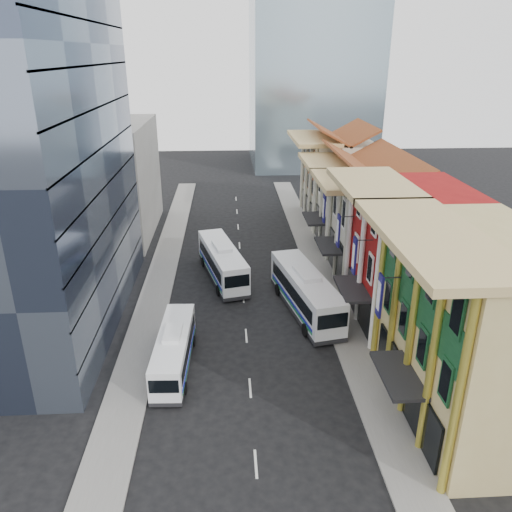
{
  "coord_description": "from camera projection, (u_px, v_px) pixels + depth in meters",
  "views": [
    {
      "loc": [
        -1.25,
        -20.91,
        21.88
      ],
      "look_at": [
        1.06,
        19.23,
        5.43
      ],
      "focal_mm": 35.0,
      "sensor_mm": 36.0,
      "label": 1
    }
  ],
  "objects": [
    {
      "name": "shophouse_cream_far",
      "position": [
        338.0,
        180.0,
        68.84
      ],
      "size": [
        8.0,
        12.0,
        11.0
      ],
      "primitive_type": "cube",
      "color": "beige",
      "rests_on": "ground"
    },
    {
      "name": "bus_left_near",
      "position": [
        174.0,
        349.0,
        36.81
      ],
      "size": [
        2.65,
        9.78,
        3.11
      ],
      "primitive_type": null,
      "rotation": [
        0.0,
        0.0,
        -0.04
      ],
      "color": "white",
      "rests_on": "ground"
    },
    {
      "name": "sidewalk_left",
      "position": [
        154.0,
        299.0,
        47.52
      ],
      "size": [
        3.0,
        90.0,
        0.15
      ],
      "primitive_type": "cube",
      "color": "slate",
      "rests_on": "ground"
    },
    {
      "name": "bus_left_far",
      "position": [
        222.0,
        261.0,
        51.46
      ],
      "size": [
        5.49,
        12.13,
        3.79
      ],
      "primitive_type": null,
      "rotation": [
        0.0,
        0.0,
        0.24
      ],
      "color": "white",
      "rests_on": "ground"
    },
    {
      "name": "shophouse_cream_near",
      "position": [
        378.0,
        230.0,
        51.01
      ],
      "size": [
        8.0,
        9.0,
        10.0
      ],
      "primitive_type": "cube",
      "color": "beige",
      "rests_on": "ground"
    },
    {
      "name": "shophouse_red",
      "position": [
        411.0,
        256.0,
        41.85
      ],
      "size": [
        8.0,
        10.0,
        12.0
      ],
      "primitive_type": "cube",
      "color": "maroon",
      "rests_on": "ground"
    },
    {
      "name": "shophouse_cream_mid",
      "position": [
        357.0,
        205.0,
        59.33
      ],
      "size": [
        8.0,
        9.0,
        10.0
      ],
      "primitive_type": "cube",
      "color": "beige",
      "rests_on": "ground"
    },
    {
      "name": "office_block_far",
      "position": [
        111.0,
        179.0,
        62.98
      ],
      "size": [
        10.0,
        18.0,
        14.0
      ],
      "primitive_type": "cube",
      "color": "gray",
      "rests_on": "ground"
    },
    {
      "name": "sidewalk_right",
      "position": [
        331.0,
        294.0,
        48.43
      ],
      "size": [
        3.0,
        90.0,
        0.15
      ],
      "primitive_type": "cube",
      "color": "slate",
      "rests_on": "ground"
    },
    {
      "name": "bus_right",
      "position": [
        305.0,
        291.0,
        44.73
      ],
      "size": [
        5.32,
        12.85,
        4.01
      ],
      "primitive_type": null,
      "rotation": [
        0.0,
        0.0,
        0.2
      ],
      "color": "silver",
      "rests_on": "ground"
    },
    {
      "name": "ground",
      "position": [
        257.0,
        478.0,
        27.68
      ],
      "size": [
        200.0,
        200.0,
        0.0
      ],
      "primitive_type": "plane",
      "color": "black",
      "rests_on": "ground"
    },
    {
      "name": "shophouse_tan",
      "position": [
        478.0,
        330.0,
        30.77
      ],
      "size": [
        8.0,
        14.0,
        12.0
      ],
      "primitive_type": "cube",
      "color": "tan",
      "rests_on": "ground"
    },
    {
      "name": "office_tower",
      "position": [
        24.0,
        148.0,
        38.65
      ],
      "size": [
        12.0,
        26.0,
        30.0
      ],
      "primitive_type": "cube",
      "color": "#364055",
      "rests_on": "ground"
    }
  ]
}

